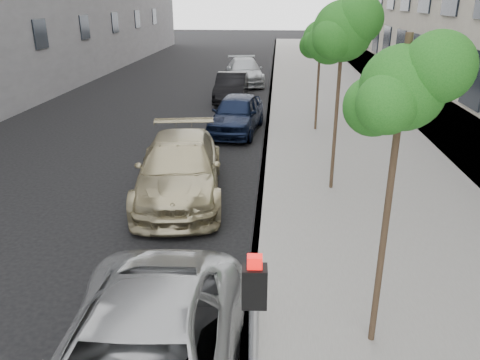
# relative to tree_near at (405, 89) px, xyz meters

# --- Properties ---
(sidewalk) EXTENTS (6.40, 72.00, 0.14)m
(sidewalk) POSITION_rel_tree_near_xyz_m (1.07, 22.50, -4.12)
(sidewalk) COLOR gray
(sidewalk) RESTS_ON ground
(curb) EXTENTS (0.15, 72.00, 0.14)m
(curb) POSITION_rel_tree_near_xyz_m (-2.05, 22.50, -4.12)
(curb) COLOR #9E9B93
(curb) RESTS_ON ground
(tree_near) EXTENTS (1.53, 1.33, 4.82)m
(tree_near) POSITION_rel_tree_near_xyz_m (0.00, 0.00, 0.00)
(tree_near) COLOR #38281C
(tree_near) RESTS_ON sidewalk
(tree_mid) EXTENTS (1.85, 1.65, 5.27)m
(tree_mid) POSITION_rel_tree_near_xyz_m (0.00, 6.50, 0.31)
(tree_mid) COLOR #38281C
(tree_mid) RESTS_ON sidewalk
(tree_far) EXTENTS (1.72, 1.52, 4.52)m
(tree_far) POSITION_rel_tree_near_xyz_m (0.00, 13.00, -0.38)
(tree_far) COLOR #38281C
(tree_far) RESTS_ON sidewalk
(signal_pole) EXTENTS (0.25, 0.19, 2.96)m
(signal_pole) POSITION_rel_tree_near_xyz_m (-1.82, -2.55, -2.19)
(signal_pole) COLOR #939699
(signal_pole) RESTS_ON sidewalk
(suv) EXTENTS (3.05, 5.93, 1.65)m
(suv) POSITION_rel_tree_near_xyz_m (-4.34, 5.91, -3.37)
(suv) COLOR tan
(suv) RESTS_ON ground
(sedan_blue) EXTENTS (2.33, 4.76, 1.56)m
(sedan_blue) POSITION_rel_tree_near_xyz_m (-3.33, 12.81, -3.41)
(sedan_blue) COLOR black
(sedan_blue) RESTS_ON ground
(sedan_black) EXTENTS (1.58, 4.51, 1.49)m
(sedan_black) POSITION_rel_tree_near_xyz_m (-4.15, 19.05, -3.44)
(sedan_black) COLOR black
(sedan_black) RESTS_ON ground
(sedan_rear) EXTENTS (3.03, 5.74, 1.59)m
(sedan_rear) POSITION_rel_tree_near_xyz_m (-3.84, 24.64, -3.40)
(sedan_rear) COLOR #A9AEB2
(sedan_rear) RESTS_ON ground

